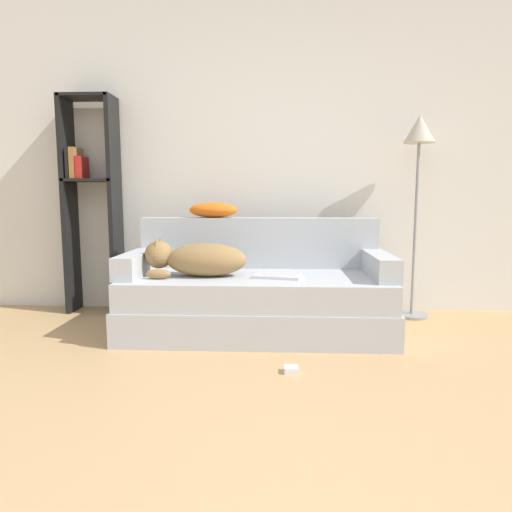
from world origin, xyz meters
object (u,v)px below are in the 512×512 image
(couch, at_px, (257,304))
(power_adapter, at_px, (291,370))
(dog, at_px, (197,259))
(floor_lamp, at_px, (418,157))
(throw_pillow, at_px, (214,210))
(laptop, at_px, (278,276))
(bookshelf, at_px, (90,194))

(couch, distance_m, power_adapter, 0.81)
(couch, xyz_separation_m, dog, (-0.41, -0.06, 0.34))
(dog, bearing_deg, power_adapter, -47.27)
(floor_lamp, distance_m, power_adapter, 2.06)
(throw_pillow, xyz_separation_m, floor_lamp, (1.61, 0.12, 0.41))
(couch, xyz_separation_m, laptop, (0.15, -0.07, 0.22))
(dog, xyz_separation_m, power_adapter, (0.64, -0.70, -0.52))
(power_adapter, bearing_deg, dog, 132.73)
(dog, bearing_deg, couch, 8.27)
(couch, height_order, throw_pillow, throw_pillow)
(throw_pillow, bearing_deg, floor_lamp, 4.26)
(dog, bearing_deg, bookshelf, 148.19)
(dog, relative_size, throw_pillow, 1.88)
(dog, xyz_separation_m, laptop, (0.57, -0.01, -0.11))
(dog, distance_m, laptop, 0.58)
(laptop, height_order, power_adapter, laptop)
(throw_pillow, relative_size, floor_lamp, 0.24)
(floor_lamp, bearing_deg, dog, -161.24)
(couch, xyz_separation_m, throw_pillow, (-0.36, 0.38, 0.66))
(bookshelf, height_order, power_adapter, bookshelf)
(couch, relative_size, power_adapter, 24.44)
(power_adapter, bearing_deg, couch, 106.85)
(couch, distance_m, dog, 0.54)
(laptop, relative_size, bookshelf, 0.20)
(bookshelf, distance_m, power_adapter, 2.33)
(dog, height_order, floor_lamp, floor_lamp)
(floor_lamp, bearing_deg, throw_pillow, -175.74)
(dog, xyz_separation_m, floor_lamp, (1.66, 0.56, 0.74))
(couch, bearing_deg, power_adapter, -73.15)
(dog, distance_m, throw_pillow, 0.56)
(bookshelf, xyz_separation_m, power_adapter, (1.65, -1.32, -0.98))
(laptop, xyz_separation_m, bookshelf, (-1.57, 0.63, 0.57))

